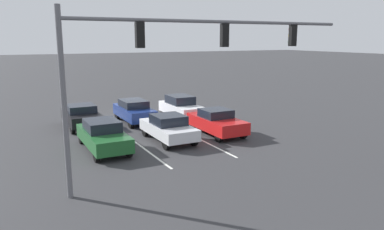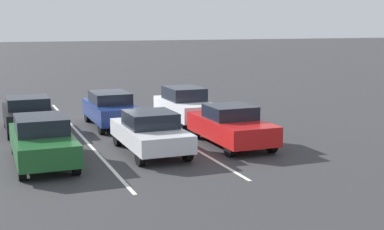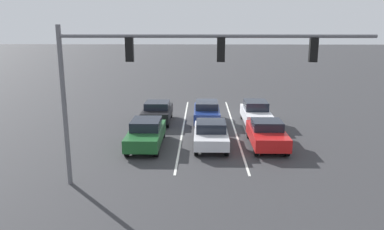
# 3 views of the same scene
# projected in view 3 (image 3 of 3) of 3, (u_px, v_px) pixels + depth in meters

# --- Properties ---
(ground_plane) EXTENTS (240.00, 240.00, 0.00)m
(ground_plane) POSITION_uv_depth(u_px,v_px,m) (208.00, 118.00, 28.39)
(ground_plane) COLOR #333335
(lane_stripe_left_divider) EXTENTS (0.12, 17.36, 0.01)m
(lane_stripe_left_divider) POSITION_uv_depth(u_px,v_px,m) (234.00, 127.00, 25.74)
(lane_stripe_left_divider) COLOR silver
(lane_stripe_left_divider) RESTS_ON ground_plane
(lane_stripe_center_divider) EXTENTS (0.12, 17.36, 0.01)m
(lane_stripe_center_divider) POSITION_uv_depth(u_px,v_px,m) (183.00, 127.00, 25.82)
(lane_stripe_center_divider) COLOR silver
(lane_stripe_center_divider) RESTS_ON ground_plane
(car_darkgreen_rightlane_front) EXTENTS (1.84, 4.66, 1.55)m
(car_darkgreen_rightlane_front) POSITION_uv_depth(u_px,v_px,m) (146.00, 133.00, 21.48)
(car_darkgreen_rightlane_front) COLOR #1E5928
(car_darkgreen_rightlane_front) RESTS_ON ground_plane
(car_red_leftlane_front) EXTENTS (1.90, 4.34, 1.51)m
(car_red_leftlane_front) POSITION_uv_depth(u_px,v_px,m) (267.00, 134.00, 21.46)
(car_red_leftlane_front) COLOR red
(car_red_leftlane_front) RESTS_ON ground_plane
(car_silver_midlane_front) EXTENTS (1.88, 4.33, 1.50)m
(car_silver_midlane_front) POSITION_uv_depth(u_px,v_px,m) (211.00, 133.00, 21.45)
(car_silver_midlane_front) COLOR silver
(car_silver_midlane_front) RESTS_ON ground_plane
(car_black_rightlane_second) EXTENTS (1.92, 4.09, 1.51)m
(car_black_rightlane_second) POSITION_uv_depth(u_px,v_px,m) (157.00, 111.00, 26.91)
(car_black_rightlane_second) COLOR black
(car_black_rightlane_second) RESTS_ON ground_plane
(car_white_leftlane_second) EXTENTS (1.77, 4.33, 1.64)m
(car_white_leftlane_second) POSITION_uv_depth(u_px,v_px,m) (256.00, 113.00, 26.36)
(car_white_leftlane_second) COLOR silver
(car_white_leftlane_second) RESTS_ON ground_plane
(car_navy_midlane_second) EXTENTS (1.79, 4.28, 1.54)m
(car_navy_midlane_second) POSITION_uv_depth(u_px,v_px,m) (207.00, 112.00, 26.75)
(car_navy_midlane_second) COLOR navy
(car_navy_midlane_second) RESTS_ON ground_plane
(traffic_signal_gantry) EXTENTS (12.78, 0.37, 6.83)m
(traffic_signal_gantry) POSITION_uv_depth(u_px,v_px,m) (164.00, 66.00, 15.23)
(traffic_signal_gantry) COLOR slate
(traffic_signal_gantry) RESTS_ON ground_plane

